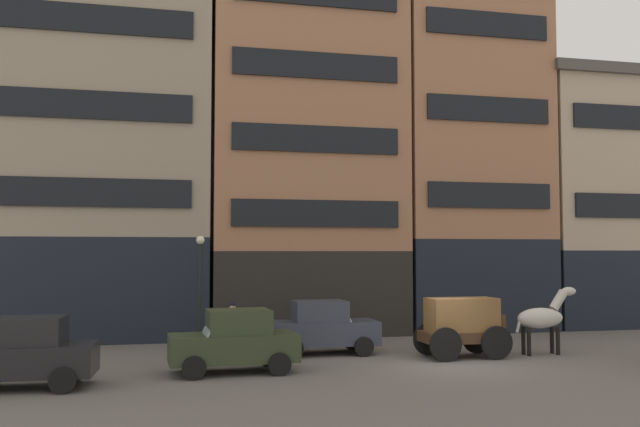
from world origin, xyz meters
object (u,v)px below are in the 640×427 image
(sedan_light, at_px, (323,327))
(streetlamp_curbside, at_px, (200,274))
(sedan_parked_curb, at_px, (22,353))
(sedan_dark, at_px, (235,341))
(draft_horse, at_px, (543,317))
(pedestrian_officer, at_px, (232,326))
(cargo_wagon, at_px, (463,323))

(sedan_light, bearing_deg, streetlamp_curbside, 144.58)
(sedan_parked_curb, bearing_deg, sedan_dark, 11.28)
(draft_horse, relative_size, pedestrian_officer, 1.31)
(pedestrian_officer, bearing_deg, sedan_light, -9.70)
(cargo_wagon, relative_size, sedan_light, 0.79)
(sedan_parked_curb, bearing_deg, draft_horse, 7.93)
(sedan_dark, relative_size, streetlamp_curbside, 0.92)
(draft_horse, bearing_deg, pedestrian_officer, 167.41)
(draft_horse, xyz_separation_m, pedestrian_officer, (-10.41, 2.33, -0.29))
(draft_horse, bearing_deg, cargo_wagon, -179.99)
(draft_horse, bearing_deg, sedan_parked_curb, -172.07)
(sedan_parked_curb, bearing_deg, sedan_light, 24.57)
(draft_horse, distance_m, sedan_light, 7.57)
(pedestrian_officer, bearing_deg, streetlamp_curbside, 112.98)
(sedan_light, height_order, pedestrian_officer, sedan_light)
(sedan_light, xyz_separation_m, sedan_parked_curb, (-8.89, -4.07, 0.00))
(sedan_dark, height_order, sedan_parked_curb, same)
(sedan_dark, relative_size, sedan_light, 1.01)
(cargo_wagon, xyz_separation_m, sedan_dark, (-7.73, -1.15, -0.23))
(cargo_wagon, xyz_separation_m, streetlamp_curbside, (-8.47, 4.70, 1.52))
(cargo_wagon, xyz_separation_m, draft_horse, (2.95, 0.00, 0.12))
(draft_horse, height_order, sedan_light, draft_horse)
(streetlamp_curbside, bearing_deg, sedan_parked_curb, -124.73)
(sedan_light, height_order, sedan_parked_curb, same)
(sedan_light, distance_m, sedan_parked_curb, 9.78)
(sedan_parked_curb, height_order, streetlamp_curbside, streetlamp_curbside)
(sedan_light, bearing_deg, draft_horse, -13.78)
(sedan_light, relative_size, pedestrian_officer, 2.07)
(sedan_light, height_order, streetlamp_curbside, streetlamp_curbside)
(pedestrian_officer, bearing_deg, sedan_dark, -94.34)
(sedan_parked_curb, bearing_deg, streetlamp_curbside, 55.27)
(draft_horse, bearing_deg, sedan_light, 166.22)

